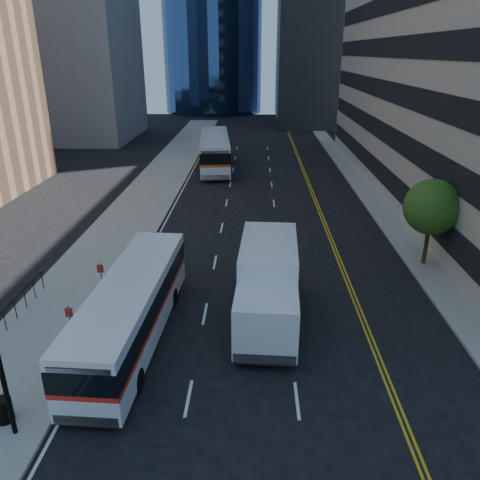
{
  "coord_description": "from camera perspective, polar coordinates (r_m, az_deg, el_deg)",
  "views": [
    {
      "loc": [
        -1.16,
        -17.75,
        11.89
      ],
      "look_at": [
        -1.87,
        4.73,
        2.8
      ],
      "focal_mm": 35.0,
      "sensor_mm": 36.0,
      "label": 1
    }
  ],
  "objects": [
    {
      "name": "bus_rear",
      "position": [
        51.69,
        -3.11,
        10.85
      ],
      "size": [
        4.2,
        13.81,
        3.51
      ],
      "rotation": [
        0.0,
        0.0,
        0.09
      ],
      "color": "silver",
      "rests_on": "ground"
    },
    {
      "name": "sidewalk_east",
      "position": [
        45.5,
        14.75,
        6.23
      ],
      "size": [
        2.0,
        90.0,
        0.15
      ],
      "primitive_type": "cube",
      "color": "gray",
      "rests_on": "ground"
    },
    {
      "name": "bus_front",
      "position": [
        20.98,
        -13.01,
        -8.03
      ],
      "size": [
        2.96,
        11.35,
        2.9
      ],
      "rotation": [
        0.0,
        0.0,
        -0.05
      ],
      "color": "silver",
      "rests_on": "ground"
    },
    {
      "name": "lamp_post",
      "position": [
        16.84,
        -27.16,
        -13.75
      ],
      "size": [
        0.28,
        0.28,
        4.56
      ],
      "color": "black",
      "rests_on": "sidewalk_west"
    },
    {
      "name": "trash_can",
      "position": [
        18.69,
        -26.83,
        -18.01
      ],
      "size": [
        0.62,
        0.62,
        0.88
      ],
      "primitive_type": "cylinder",
      "rotation": [
        0.0,
        0.0,
        -0.07
      ],
      "color": "black",
      "rests_on": "sidewalk_west"
    },
    {
      "name": "street_tree",
      "position": [
        28.88,
        22.38,
        3.72
      ],
      "size": [
        3.2,
        3.2,
        5.1
      ],
      "color": "#332114",
      "rests_on": "sidewalk_east"
    },
    {
      "name": "midrise_west",
      "position": [
        74.94,
        -21.24,
        24.98
      ],
      "size": [
        18.0,
        18.0,
        35.0
      ],
      "primitive_type": "cube",
      "color": "gray",
      "rests_on": "ground"
    },
    {
      "name": "ground",
      "position": [
        21.39,
        4.71,
        -11.84
      ],
      "size": [
        160.0,
        160.0,
        0.0
      ],
      "primitive_type": "plane",
      "color": "black",
      "rests_on": "ground"
    },
    {
      "name": "sidewalk_west",
      "position": [
        45.32,
        -10.21,
        6.55
      ],
      "size": [
        5.0,
        90.0,
        0.15
      ],
      "primitive_type": "cube",
      "color": "gray",
      "rests_on": "ground"
    },
    {
      "name": "box_truck",
      "position": [
        21.69,
        3.41,
        -5.4
      ],
      "size": [
        2.99,
        7.73,
        3.64
      ],
      "rotation": [
        0.0,
        0.0,
        -0.05
      ],
      "color": "silver",
      "rests_on": "ground"
    }
  ]
}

